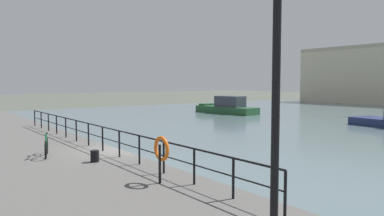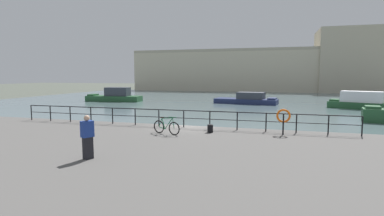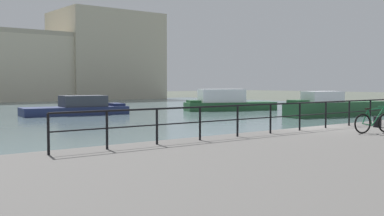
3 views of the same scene
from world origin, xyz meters
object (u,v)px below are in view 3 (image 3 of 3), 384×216
at_px(harbor_building, 13,64).
at_px(moored_blue_motorboat, 227,102).
at_px(parked_bicycle, 374,122).
at_px(mooring_bollard, 377,122).
at_px(moored_white_yacht, 78,108).
at_px(moored_harbor_tender, 333,107).

bearing_deg(harbor_building, moored_blue_motorboat, -77.41).
bearing_deg(parked_bicycle, mooring_bollard, 45.34).
distance_m(parked_bicycle, mooring_bollard, 2.48).
relative_size(moored_white_yacht, parked_bicycle, 5.48).
bearing_deg(moored_blue_motorboat, moored_white_yacht, 8.93).
relative_size(moored_blue_motorboat, moored_harbor_tender, 0.94).
relative_size(moored_blue_motorboat, mooring_bollard, 21.68).
bearing_deg(mooring_bollard, moored_harbor_tender, 39.77).
relative_size(harbor_building, moored_harbor_tender, 6.35).
bearing_deg(moored_harbor_tender, moored_blue_motorboat, -73.06).
bearing_deg(harbor_building, parked_bicycle, -96.52).
relative_size(moored_white_yacht, mooring_bollard, 21.21).
xyz_separation_m(parked_bicycle, mooring_bollard, (2.19, 1.14, -0.17)).
relative_size(harbor_building, mooring_bollard, 145.85).
xyz_separation_m(harbor_building, parked_bicycle, (-7.50, -65.56, -4.46)).
height_order(moored_blue_motorboat, moored_harbor_tender, moored_blue_motorboat).
bearing_deg(harbor_building, moored_harbor_tender, -78.63).
bearing_deg(moored_harbor_tender, parked_bicycle, 48.28).
bearing_deg(moored_harbor_tender, mooring_bollard, 49.59).
height_order(moored_white_yacht, parked_bicycle, parked_bicycle).
height_order(moored_blue_motorboat, mooring_bollard, moored_blue_motorboat).
bearing_deg(mooring_bollard, moored_blue_motorboat, 60.08).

